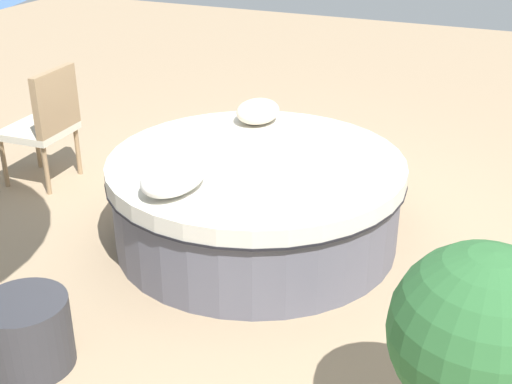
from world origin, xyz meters
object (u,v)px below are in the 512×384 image
throw_pillow_0 (258,111)px  throw_pillow_1 (174,175)px  planter (478,349)px  patio_chair (46,119)px  side_table (28,333)px  round_bed (256,199)px

throw_pillow_0 → throw_pillow_1: bearing=1.2°
planter → patio_chair: bearing=-115.7°
planter → side_table: size_ratio=2.40×
throw_pillow_1 → patio_chair: (-0.87, -1.71, -0.16)m
side_table → patio_chair: bearing=-143.9°
round_bed → throw_pillow_1: 0.81m
throw_pillow_0 → patio_chair: (0.47, -1.69, -0.15)m
planter → side_table: planter is taller
patio_chair → round_bed: bearing=-99.3°
throw_pillow_1 → planter: (0.87, 1.91, -0.07)m
throw_pillow_0 → patio_chair: size_ratio=0.41×
throw_pillow_1 → side_table: (1.08, -0.29, -0.52)m
patio_chair → side_table: patio_chair is taller
throw_pillow_0 → throw_pillow_1: 1.34m
throw_pillow_0 → patio_chair: 1.76m
throw_pillow_0 → planter: planter is taller
throw_pillow_1 → side_table: 1.24m
round_bed → planter: bearing=47.3°
throw_pillow_0 → planter: 2.94m
round_bed → patio_chair: patio_chair is taller
throw_pillow_1 → patio_chair: 1.93m
throw_pillow_0 → side_table: throw_pillow_0 is taller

